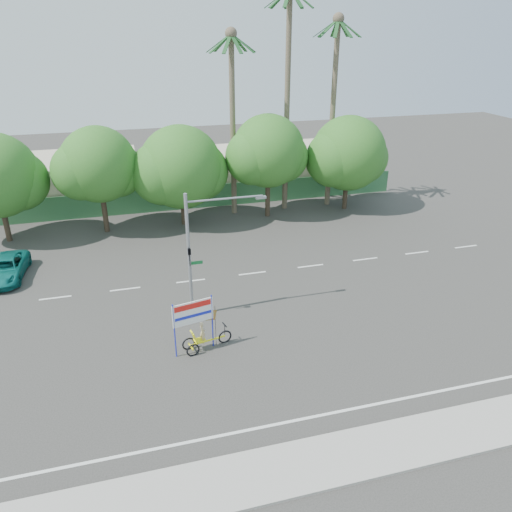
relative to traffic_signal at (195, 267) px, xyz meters
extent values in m
plane|color=#33302D|center=(2.20, -3.98, -2.92)|extent=(120.00, 120.00, 0.00)
cube|color=gray|center=(2.20, -11.48, -2.86)|extent=(50.00, 2.40, 0.12)
cube|color=#336B3D|center=(2.20, 17.52, -1.92)|extent=(38.00, 0.08, 2.00)
cube|color=beige|center=(-7.80, 22.02, -0.92)|extent=(12.00, 8.00, 4.00)
cube|color=beige|center=(10.20, 22.02, -1.12)|extent=(14.00, 8.00, 3.60)
cylinder|color=#473828|center=(-11.80, 14.02, -1.16)|extent=(0.40, 0.40, 3.52)
sphere|color=#1C5D1B|center=(-10.45, 14.32, 1.48)|extent=(4.32, 4.32, 4.32)
cylinder|color=#473828|center=(-4.80, 14.02, -1.05)|extent=(0.40, 0.40, 3.74)
sphere|color=#1C5D1B|center=(-4.80, 14.02, 2.35)|extent=(5.60, 5.60, 5.60)
sphere|color=#1C5D1B|center=(-3.54, 14.32, 1.76)|extent=(4.03, 4.03, 4.03)
sphere|color=#1C5D1B|center=(-6.06, 13.77, 2.01)|extent=(4.26, 4.26, 4.26)
cylinder|color=#473828|center=(1.20, 14.02, -1.27)|extent=(0.40, 0.40, 3.30)
sphere|color=#1C5D1B|center=(1.20, 14.02, 1.73)|extent=(6.40, 6.40, 6.40)
sphere|color=#1C5D1B|center=(2.64, 14.32, 1.21)|extent=(4.61, 4.61, 4.61)
sphere|color=#1C5D1B|center=(-0.24, 13.77, 1.43)|extent=(4.86, 4.86, 4.86)
cylinder|color=#473828|center=(8.20, 14.02, -0.98)|extent=(0.40, 0.40, 3.87)
sphere|color=#1C5D1B|center=(8.20, 14.02, 2.54)|extent=(5.80, 5.80, 5.80)
sphere|color=#1C5D1B|center=(9.50, 14.32, 1.92)|extent=(4.18, 4.18, 4.18)
sphere|color=#1C5D1B|center=(6.89, 13.77, 2.19)|extent=(4.41, 4.41, 4.41)
cylinder|color=#473828|center=(15.20, 14.02, -1.20)|extent=(0.40, 0.40, 3.43)
sphere|color=#1C5D1B|center=(15.20, 14.02, 1.92)|extent=(6.20, 6.20, 6.20)
sphere|color=#1C5D1B|center=(16.59, 14.32, 1.37)|extent=(4.46, 4.46, 4.46)
sphere|color=#1C5D1B|center=(13.80, 13.77, 1.61)|extent=(4.71, 4.71, 4.71)
cylinder|color=#70604C|center=(10.20, 15.52, 5.58)|extent=(0.44, 0.44, 17.00)
cylinder|color=#70604C|center=(14.20, 15.52, 4.58)|extent=(0.44, 0.44, 15.00)
sphere|color=#70604C|center=(14.20, 15.52, 12.08)|extent=(0.90, 0.90, 0.90)
cube|color=#1C4C21|center=(15.14, 15.52, 11.42)|extent=(1.91, 0.28, 1.36)
cube|color=#1C4C21|center=(14.92, 16.12, 11.42)|extent=(1.65, 1.44, 1.36)
cube|color=#1C4C21|center=(14.36, 16.44, 11.42)|extent=(0.61, 1.93, 1.36)
cube|color=#1C4C21|center=(13.73, 16.33, 11.42)|extent=(1.20, 1.80, 1.36)
cube|color=#1C4C21|center=(13.31, 15.84, 11.42)|extent=(1.89, 0.92, 1.36)
cube|color=#1C4C21|center=(13.31, 15.19, 11.42)|extent=(1.89, 0.92, 1.36)
cube|color=#1C4C21|center=(13.73, 14.70, 11.42)|extent=(1.20, 1.80, 1.36)
cube|color=#1C4C21|center=(14.36, 14.59, 11.42)|extent=(0.61, 1.93, 1.36)
cube|color=#1C4C21|center=(14.92, 14.91, 11.42)|extent=(1.65, 1.44, 1.36)
cylinder|color=#70604C|center=(5.70, 15.52, 4.08)|extent=(0.44, 0.44, 14.00)
sphere|color=#70604C|center=(5.70, 15.52, 11.08)|extent=(0.90, 0.90, 0.90)
cube|color=#1C4C21|center=(6.64, 15.52, 10.42)|extent=(1.91, 0.28, 1.36)
cube|color=#1C4C21|center=(6.42, 16.12, 10.42)|extent=(1.65, 1.44, 1.36)
cube|color=#1C4C21|center=(5.86, 16.44, 10.42)|extent=(0.61, 1.93, 1.36)
cube|color=#1C4C21|center=(5.23, 16.33, 10.42)|extent=(1.20, 1.80, 1.36)
cube|color=#1C4C21|center=(4.81, 15.84, 10.42)|extent=(1.89, 0.92, 1.36)
cube|color=#1C4C21|center=(4.81, 15.19, 10.42)|extent=(1.89, 0.92, 1.36)
cube|color=#1C4C21|center=(5.23, 14.70, 10.42)|extent=(1.20, 1.80, 1.36)
cube|color=#1C4C21|center=(5.86, 14.59, 10.42)|extent=(0.61, 1.93, 1.36)
cube|color=#1C4C21|center=(6.42, 14.91, 10.42)|extent=(1.65, 1.44, 1.36)
cylinder|color=gray|center=(-0.30, 0.02, -2.87)|extent=(1.10, 1.10, 0.10)
cylinder|color=gray|center=(-0.30, 0.02, 0.58)|extent=(0.18, 0.18, 7.00)
cylinder|color=gray|center=(1.70, 0.02, 3.63)|extent=(4.00, 0.10, 0.10)
cube|color=gray|center=(3.60, 0.02, 3.53)|extent=(0.55, 0.20, 0.12)
imported|color=black|center=(-0.30, -0.20, 0.68)|extent=(0.16, 0.20, 1.00)
cube|color=#14662D|center=(0.05, 0.02, 0.23)|extent=(0.70, 0.04, 0.18)
torus|color=black|center=(0.87, -3.03, -2.60)|extent=(0.73, 0.23, 0.73)
torus|color=black|center=(-0.98, -3.12, -2.62)|extent=(0.68, 0.22, 0.68)
torus|color=black|center=(-0.85, -3.71, -2.62)|extent=(0.68, 0.22, 0.68)
cube|color=yellow|center=(-0.02, -3.22, -2.53)|extent=(1.80, 0.44, 0.06)
cube|color=yellow|center=(-0.91, -3.41, -2.60)|extent=(0.20, 0.64, 0.05)
cube|color=yellow|center=(-0.44, -3.31, -2.38)|extent=(0.62, 0.55, 0.06)
cube|color=yellow|center=(-0.72, -3.37, -2.08)|extent=(0.33, 0.49, 0.58)
cylinder|color=black|center=(0.87, -3.03, -2.17)|extent=(0.04, 0.04, 0.59)
cube|color=black|center=(0.87, -3.03, -1.88)|extent=(0.14, 0.48, 0.04)
imported|color=#CCB284|center=(-0.28, -3.28, -1.98)|extent=(0.36, 0.47, 1.16)
cylinder|color=#1B26CD|center=(-1.65, -3.57, -1.47)|extent=(0.07, 0.07, 2.90)
cylinder|color=#1B26CD|center=(0.24, -3.17, -1.47)|extent=(0.07, 0.07, 2.90)
cube|color=white|center=(-0.70, -3.37, -0.72)|extent=(2.00, 0.48, 1.18)
cube|color=red|center=(-0.70, -3.41, -0.34)|extent=(1.79, 0.40, 0.28)
cube|color=#1B26CD|center=(-0.70, -3.41, -0.88)|extent=(1.79, 0.40, 0.15)
cylinder|color=black|center=(0.40, -3.13, -1.79)|extent=(0.03, 0.03, 2.25)
cube|color=red|center=(0.03, -3.21, -1.10)|extent=(0.93, 0.22, 0.70)
imported|color=#0F6B65|center=(-10.94, 7.52, -2.25)|extent=(2.56, 4.94, 1.33)
camera|label=1|loc=(-3.21, -23.71, 11.67)|focal=35.00mm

